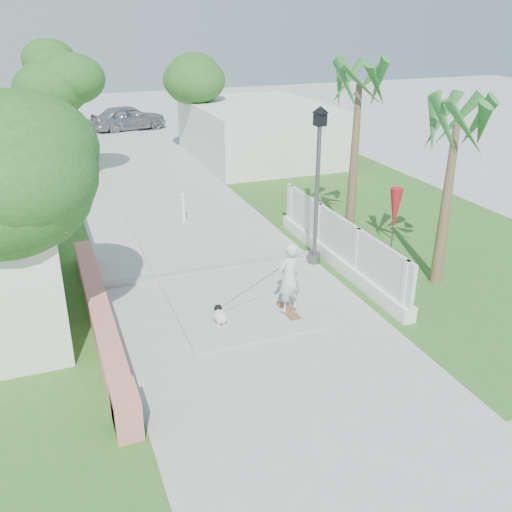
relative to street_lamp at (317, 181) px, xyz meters
name	(u,v)px	position (x,y,z in m)	size (l,w,h in m)	color
ground	(305,394)	(-2.90, -5.50, -2.43)	(90.00, 90.00, 0.00)	#B7B7B2
path_strip	(130,158)	(-2.90, 14.50, -2.40)	(3.20, 36.00, 0.06)	#B7B7B2
curb	(213,269)	(-2.90, 0.50, -2.38)	(6.50, 0.25, 0.10)	#999993
grass_right	(387,218)	(4.10, 2.50, -2.42)	(8.00, 20.00, 0.01)	#326620
pink_wall	(102,323)	(-6.20, -1.95, -2.11)	(0.45, 8.20, 0.80)	#BF6862
lattice_fence	(338,249)	(0.50, -0.50, -1.88)	(0.35, 7.00, 1.50)	white
building_right	(258,131)	(3.10, 12.50, -1.13)	(6.00, 8.00, 2.60)	silver
street_lamp	(317,181)	(0.00, 0.00, 0.00)	(0.44, 0.44, 4.44)	#59595E
bollard	(183,208)	(-2.70, 4.50, -1.84)	(0.14, 0.14, 1.09)	white
patio_umbrella	(395,210)	(1.90, -1.00, -0.74)	(0.36, 0.36, 2.30)	#59595E
tree_left_near	(20,182)	(-7.38, -2.52, 1.40)	(3.60, 3.60, 5.28)	#4C3826
tree_path_left	(61,91)	(-5.88, 10.48, 1.39)	(3.40, 3.40, 5.23)	#4C3826
tree_path_right	(190,82)	(0.32, 14.48, 1.07)	(3.00, 3.00, 4.79)	#4C3826
tree_path_far	(53,69)	(-5.68, 20.48, 1.39)	(3.20, 3.20, 5.17)	#4C3826
palm_far	(359,96)	(1.70, 1.00, 2.06)	(1.80, 1.80, 5.30)	brown
palm_near	(456,134)	(2.50, -2.30, 1.53)	(1.80, 1.80, 4.70)	brown
skateboarder	(273,282)	(-2.31, -2.46, -1.55)	(2.05, 0.93, 1.82)	brown
dog	(220,315)	(-3.62, -2.43, -2.19)	(0.33, 0.65, 0.44)	white
parked_car	(128,118)	(-1.70, 21.87, -1.68)	(1.77, 4.41, 1.50)	#A2A4AA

